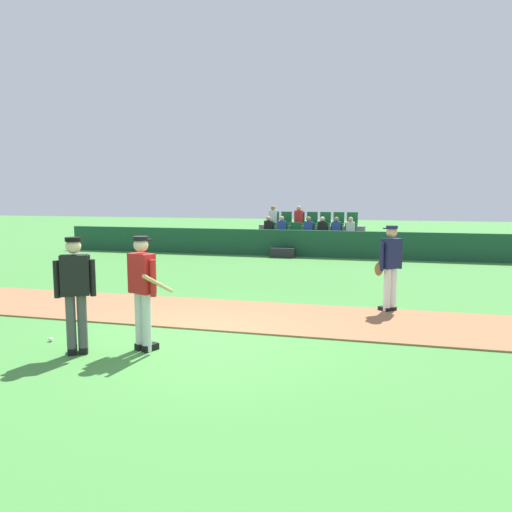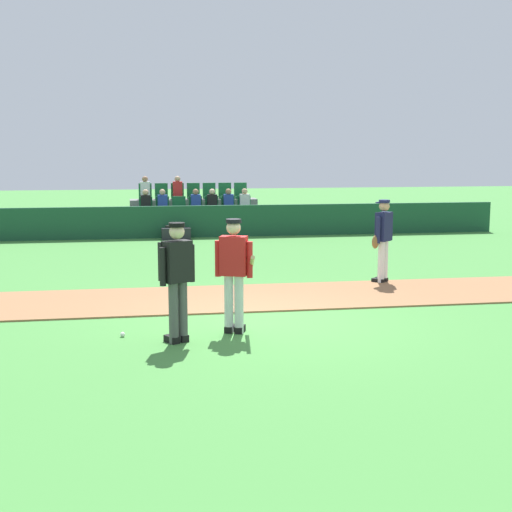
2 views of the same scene
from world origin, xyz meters
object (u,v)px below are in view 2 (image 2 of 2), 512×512
runner_navy_jersey (383,238)px  equipment_bag (176,234)px  batter_red_jersey (234,271)px  umpire_home_plate (177,275)px  baseball (123,335)px

runner_navy_jersey → equipment_bag: bearing=115.4°
batter_red_jersey → umpire_home_plate: bearing=-156.0°
batter_red_jersey → baseball: (-1.70, 0.04, -0.93)m
runner_navy_jersey → equipment_bag: size_ratio=1.96×
umpire_home_plate → runner_navy_jersey: same height
batter_red_jersey → umpire_home_plate: size_ratio=1.00×
baseball → equipment_bag: bearing=83.0°
baseball → umpire_home_plate: bearing=-28.4°
umpire_home_plate → batter_red_jersey: bearing=24.0°
runner_navy_jersey → baseball: (-5.32, -3.55, -0.93)m
baseball → equipment_bag: (1.43, 11.71, 0.14)m
runner_navy_jersey → batter_red_jersey: bearing=-135.3°
umpire_home_plate → baseball: umpire_home_plate is taller
batter_red_jersey → runner_navy_jersey: size_ratio=1.00×
batter_red_jersey → equipment_bag: (-0.26, 11.75, -0.79)m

